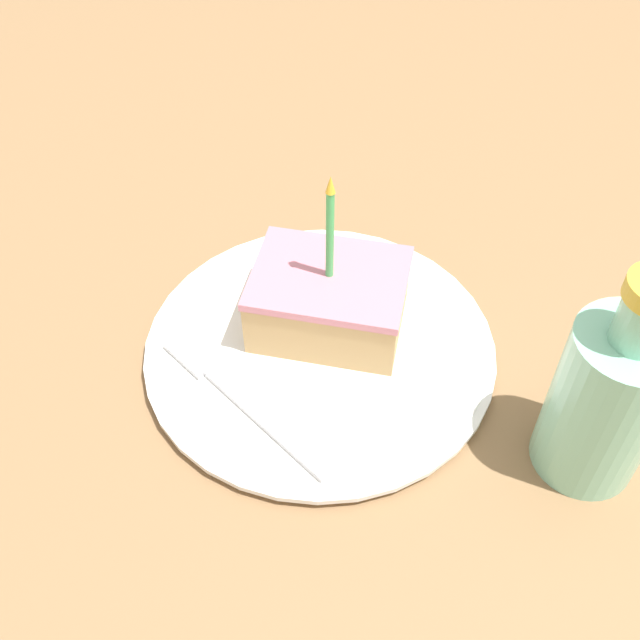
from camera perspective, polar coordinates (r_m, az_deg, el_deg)
name	(u,v)px	position (r m, az deg, el deg)	size (l,w,h in m)	color
ground_plane	(331,391)	(0.61, 0.87, -5.46)	(2.40, 2.40, 0.04)	olive
plate	(320,348)	(0.60, 0.00, -2.11)	(0.28, 0.28, 0.01)	white
cake_slice	(329,299)	(0.59, 0.70, 1.61)	(0.09, 0.12, 0.15)	tan
fork	(234,392)	(0.57, -6.55, -5.46)	(0.11, 0.15, 0.00)	silver
bottle	(608,398)	(0.53, 21.08, -5.54)	(0.07, 0.07, 0.18)	#8CD1B2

